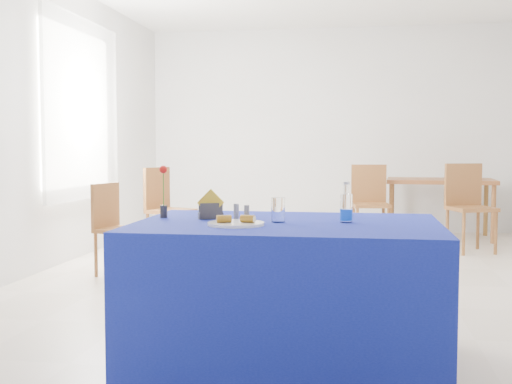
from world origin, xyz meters
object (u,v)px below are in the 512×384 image
at_px(blue_table, 287,293).
at_px(water_bottle, 346,209).
at_px(chair_win_a, 114,222).
at_px(chair_bg_right, 468,201).
at_px(chair_bg_left, 370,198).
at_px(chair_win_b, 165,204).
at_px(plate, 236,224).
at_px(oak_table, 440,185).

distance_m(blue_table, water_bottle, 0.55).
height_order(blue_table, chair_win_a, chair_win_a).
bearing_deg(chair_bg_right, chair_bg_left, 138.28).
xyz_separation_m(chair_win_a, chair_win_b, (0.09, 1.24, 0.06)).
distance_m(plate, water_bottle, 0.60).
height_order(plate, oak_table, plate).
xyz_separation_m(plate, oak_table, (1.65, 5.20, -0.09)).
relative_size(blue_table, chair_win_a, 1.93).
relative_size(chair_bg_right, chair_win_a, 1.17).
distance_m(chair_bg_left, chair_win_a, 3.28).
bearing_deg(water_bottle, chair_bg_left, 87.33).
bearing_deg(oak_table, blue_table, -105.61).
relative_size(blue_table, water_bottle, 7.44).
distance_m(chair_bg_left, chair_bg_right, 1.15).
bearing_deg(oak_table, chair_win_b, -152.14).
bearing_deg(plate, oak_table, 72.41).
height_order(oak_table, chair_bg_right, chair_bg_right).
distance_m(plate, chair_bg_right, 4.56).
distance_m(water_bottle, chair_win_a, 3.00).
relative_size(water_bottle, chair_bg_left, 0.23).
height_order(chair_bg_left, chair_win_b, chair_bg_left).
bearing_deg(plate, chair_win_b, 112.55).
relative_size(plate, water_bottle, 1.35).
xyz_separation_m(blue_table, chair_win_a, (-1.81, 2.14, 0.10)).
height_order(blue_table, water_bottle, water_bottle).
xyz_separation_m(plate, chair_win_b, (-1.47, 3.55, -0.23)).
distance_m(oak_table, chair_win_b, 3.53).
xyz_separation_m(blue_table, chair_bg_left, (0.51, 4.45, 0.17)).
height_order(oak_table, chair_bg_left, chair_bg_left).
bearing_deg(water_bottle, chair_win_b, 121.27).
xyz_separation_m(blue_table, chair_win_b, (-1.72, 3.38, 0.16)).
bearing_deg(chair_win_b, chair_win_a, -163.75).
distance_m(chair_win_a, chair_win_b, 1.24).
height_order(chair_bg_right, chair_win_a, chair_bg_right).
xyz_separation_m(water_bottle, chair_bg_left, (0.21, 4.41, -0.28)).
bearing_deg(blue_table, chair_bg_left, 83.41).
height_order(plate, chair_bg_right, chair_bg_right).
bearing_deg(chair_bg_right, plate, -132.65).
bearing_deg(chair_win_a, chair_win_b, 11.27).
height_order(oak_table, chair_win_b, chair_win_b).
distance_m(blue_table, chair_bg_left, 4.48).
height_order(plate, chair_bg_left, chair_bg_left).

